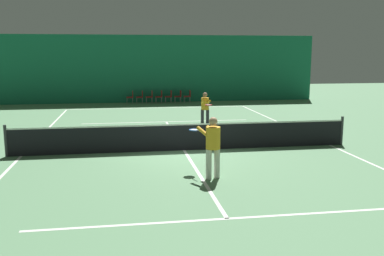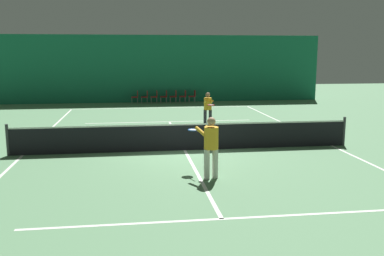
% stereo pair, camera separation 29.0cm
% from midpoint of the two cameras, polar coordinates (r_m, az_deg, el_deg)
% --- Properties ---
extents(ground_plane, '(60.00, 60.00, 0.00)m').
position_cam_midpoint_polar(ground_plane, '(15.14, -0.43, -2.99)').
color(ground_plane, '#56845B').
extents(backdrop_curtain, '(23.00, 0.12, 4.60)m').
position_cam_midpoint_polar(backdrop_curtain, '(29.88, -4.25, 7.88)').
color(backdrop_curtain, '#196B4C').
rests_on(backdrop_curtain, ground).
extents(court_line_baseline_far, '(11.00, 0.10, 0.00)m').
position_cam_midpoint_polar(court_line_baseline_far, '(26.81, -3.73, 2.71)').
color(court_line_baseline_far, silver).
rests_on(court_line_baseline_far, ground).
extents(court_line_service_far, '(8.25, 0.10, 0.00)m').
position_cam_midpoint_polar(court_line_service_far, '(21.39, -2.65, 0.85)').
color(court_line_service_far, silver).
rests_on(court_line_service_far, ground).
extents(court_line_service_near, '(8.25, 0.10, 0.00)m').
position_cam_midpoint_polar(court_line_service_near, '(9.11, 4.93, -11.99)').
color(court_line_service_near, silver).
rests_on(court_line_service_near, ground).
extents(court_line_sideline_left, '(0.10, 23.80, 0.00)m').
position_cam_midpoint_polar(court_line_sideline_left, '(15.44, -21.15, -3.41)').
color(court_line_sideline_left, silver).
rests_on(court_line_sideline_left, ground).
extents(court_line_sideline_right, '(0.10, 23.80, 0.00)m').
position_cam_midpoint_polar(court_line_sideline_right, '(16.75, 18.59, -2.24)').
color(court_line_sideline_right, silver).
rests_on(court_line_sideline_right, ground).
extents(court_line_centre, '(0.10, 12.80, 0.00)m').
position_cam_midpoint_polar(court_line_centre, '(15.14, -0.43, -2.98)').
color(court_line_centre, silver).
rests_on(court_line_centre, ground).
extents(tennis_net, '(12.00, 0.10, 1.07)m').
position_cam_midpoint_polar(tennis_net, '(15.03, -0.43, -1.09)').
color(tennis_net, black).
rests_on(tennis_net, ground).
extents(player_near, '(0.81, 1.41, 1.70)m').
position_cam_midpoint_polar(player_near, '(11.61, 3.18, -2.00)').
color(player_near, beige).
rests_on(player_near, ground).
extents(player_far, '(0.40, 1.32, 1.58)m').
position_cam_midpoint_polar(player_far, '(19.95, 2.55, 2.86)').
color(player_far, '#2D2D38').
rests_on(player_far, ground).
extents(courtside_chair_0, '(0.44, 0.44, 0.84)m').
position_cam_midpoint_polar(courtside_chair_0, '(29.40, -7.23, 4.24)').
color(courtside_chair_0, '#99999E').
rests_on(courtside_chair_0, ground).
extents(courtside_chair_1, '(0.44, 0.44, 0.84)m').
position_cam_midpoint_polar(courtside_chair_1, '(29.41, -5.95, 4.27)').
color(courtside_chair_1, '#99999E').
rests_on(courtside_chair_1, ground).
extents(courtside_chair_2, '(0.44, 0.44, 0.84)m').
position_cam_midpoint_polar(courtside_chair_2, '(29.44, -4.67, 4.30)').
color(courtside_chair_2, '#99999E').
rests_on(courtside_chair_2, ground).
extents(courtside_chair_3, '(0.44, 0.44, 0.84)m').
position_cam_midpoint_polar(courtside_chair_3, '(29.49, -3.39, 4.32)').
color(courtside_chair_3, '#99999E').
rests_on(courtside_chair_3, ground).
extents(courtside_chair_4, '(0.44, 0.44, 0.84)m').
position_cam_midpoint_polar(courtside_chair_4, '(29.55, -2.11, 4.34)').
color(courtside_chair_4, '#99999E').
rests_on(courtside_chair_4, ground).
extents(courtside_chair_5, '(0.44, 0.44, 0.84)m').
position_cam_midpoint_polar(courtside_chair_5, '(29.62, -0.84, 4.36)').
color(courtside_chair_5, '#99999E').
rests_on(courtside_chair_5, ground).
extents(courtside_chair_6, '(0.44, 0.44, 0.84)m').
position_cam_midpoint_polar(courtside_chair_6, '(29.71, 0.42, 4.38)').
color(courtside_chair_6, '#99999E').
rests_on(courtside_chair_6, ground).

